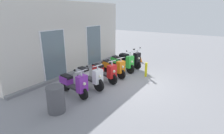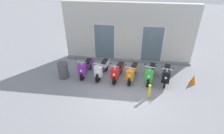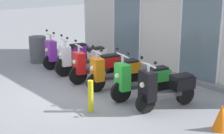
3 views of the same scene
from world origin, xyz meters
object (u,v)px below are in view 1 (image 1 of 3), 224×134
object	(u,v)px
scooter_purple	(74,84)
trash_bin	(56,99)
traffic_cone	(140,58)
curb_bollard	(146,70)
scooter_green	(123,62)
scooter_orange	(114,67)
scooter_red	(104,71)
scooter_black	(130,59)
scooter_white	(90,76)

from	to	relation	value
scooter_purple	trash_bin	xyz separation A→B (m)	(-1.15, -0.36, -0.04)
traffic_cone	curb_bollard	size ratio (longest dim) A/B	0.74
scooter_purple	trash_bin	distance (m)	1.20
scooter_green	traffic_cone	xyz separation A→B (m)	(2.18, -0.02, -0.22)
traffic_cone	scooter_purple	bearing A→B (deg)	178.76
scooter_purple	scooter_orange	world-z (taller)	scooter_purple
scooter_red	trash_bin	xyz separation A→B (m)	(-2.92, -0.21, -0.04)
curb_bollard	scooter_orange	bearing A→B (deg)	121.36
scooter_orange	curb_bollard	bearing A→B (deg)	-58.64
scooter_green	scooter_orange	bearing A→B (deg)	-177.80
scooter_purple	scooter_black	bearing A→B (deg)	-2.03
scooter_red	scooter_black	xyz separation A→B (m)	(2.50, -0.01, 0.01)
trash_bin	scooter_black	bearing A→B (deg)	2.17
scooter_white	scooter_orange	size ratio (longest dim) A/B	1.09
scooter_black	scooter_purple	bearing A→B (deg)	177.97
scooter_purple	traffic_cone	size ratio (longest dim) A/B	2.99
scooter_red	traffic_cone	world-z (taller)	scooter_red
scooter_white	scooter_black	world-z (taller)	scooter_black
scooter_red	trash_bin	distance (m)	2.93
traffic_cone	scooter_black	bearing A→B (deg)	-178.82
traffic_cone	trash_bin	bearing A→B (deg)	-178.03
scooter_black	traffic_cone	size ratio (longest dim) A/B	2.94
scooter_white	scooter_orange	distance (m)	1.64
scooter_purple	scooter_black	xyz separation A→B (m)	(4.28, -0.15, 0.01)
scooter_red	trash_bin	size ratio (longest dim) A/B	1.81
traffic_cone	curb_bollard	bearing A→B (deg)	-149.25
scooter_white	scooter_black	distance (m)	3.37
scooter_white	curb_bollard	xyz separation A→B (m)	(2.46, -1.48, -0.13)
scooter_black	traffic_cone	world-z (taller)	scooter_black
scooter_purple	scooter_white	bearing A→B (deg)	-0.79
scooter_black	traffic_cone	bearing A→B (deg)	1.18
scooter_orange	scooter_black	bearing A→B (deg)	-0.25
scooter_green	traffic_cone	world-z (taller)	scooter_green
scooter_black	trash_bin	distance (m)	5.43
scooter_red	trash_bin	bearing A→B (deg)	-175.86
scooter_white	scooter_black	bearing A→B (deg)	-2.36
scooter_red	trash_bin	world-z (taller)	scooter_red
scooter_purple	scooter_green	xyz separation A→B (m)	(3.49, -0.11, 0.00)
scooter_white	scooter_red	world-z (taller)	scooter_white
scooter_purple	scooter_red	world-z (taller)	scooter_purple
scooter_green	scooter_purple	bearing A→B (deg)	178.23
scooter_red	scooter_black	distance (m)	2.50
scooter_orange	scooter_green	xyz separation A→B (m)	(0.94, 0.04, 0.00)
scooter_red	scooter_green	size ratio (longest dim) A/B	0.97
scooter_green	scooter_red	bearing A→B (deg)	-178.72
scooter_orange	scooter_black	size ratio (longest dim) A/B	1.00
scooter_black	scooter_orange	bearing A→B (deg)	179.75
scooter_white	traffic_cone	bearing A→B (deg)	-1.33
scooter_red	scooter_orange	world-z (taller)	scooter_red
scooter_white	scooter_orange	bearing A→B (deg)	-4.59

